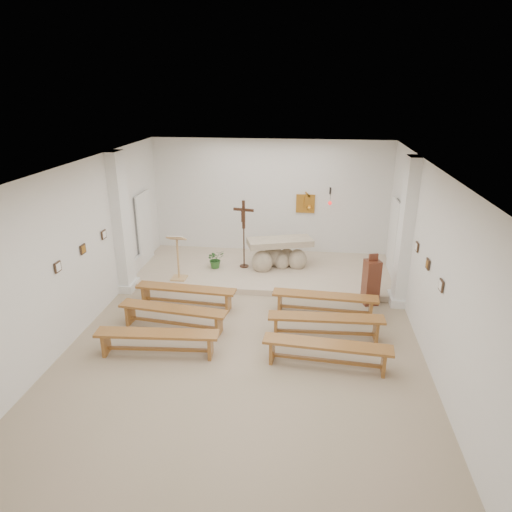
# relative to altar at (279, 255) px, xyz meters

# --- Properties ---
(ground) EXTENTS (7.00, 10.00, 0.00)m
(ground) POSITION_rel_altar_xyz_m (-0.39, -3.59, -0.50)
(ground) COLOR tan
(ground) RESTS_ON ground
(wall_left) EXTENTS (0.02, 10.00, 3.50)m
(wall_left) POSITION_rel_altar_xyz_m (-3.88, -3.59, 1.25)
(wall_left) COLOR white
(wall_left) RESTS_ON ground
(wall_right) EXTENTS (0.02, 10.00, 3.50)m
(wall_right) POSITION_rel_altar_xyz_m (3.10, -3.59, 1.25)
(wall_right) COLOR white
(wall_right) RESTS_ON ground
(wall_back) EXTENTS (7.00, 0.02, 3.50)m
(wall_back) POSITION_rel_altar_xyz_m (-0.39, 1.40, 1.25)
(wall_back) COLOR white
(wall_back) RESTS_ON ground
(ceiling) EXTENTS (7.00, 10.00, 0.02)m
(ceiling) POSITION_rel_altar_xyz_m (-0.39, -3.59, 2.99)
(ceiling) COLOR silver
(ceiling) RESTS_ON wall_back
(sanctuary_platform) EXTENTS (6.98, 3.00, 0.15)m
(sanctuary_platform) POSITION_rel_altar_xyz_m (-0.39, -0.09, -0.42)
(sanctuary_platform) COLOR #C6B198
(sanctuary_platform) RESTS_ON ground
(pilaster_left) EXTENTS (0.26, 0.55, 3.50)m
(pilaster_left) POSITION_rel_altar_xyz_m (-3.76, -1.59, 1.25)
(pilaster_left) COLOR white
(pilaster_left) RESTS_ON ground
(pilaster_right) EXTENTS (0.26, 0.55, 3.50)m
(pilaster_right) POSITION_rel_altar_xyz_m (2.98, -1.59, 1.25)
(pilaster_right) COLOR white
(pilaster_right) RESTS_ON ground
(gold_wall_relief) EXTENTS (0.55, 0.04, 0.55)m
(gold_wall_relief) POSITION_rel_altar_xyz_m (0.66, 1.37, 1.15)
(gold_wall_relief) COLOR #C2852D
(gold_wall_relief) RESTS_ON wall_back
(sanctuary_lamp) EXTENTS (0.11, 0.36, 0.44)m
(sanctuary_lamp) POSITION_rel_altar_xyz_m (1.36, 1.12, 1.31)
(sanctuary_lamp) COLOR black
(sanctuary_lamp) RESTS_ON wall_back
(station_frame_left_front) EXTENTS (0.03, 0.20, 0.20)m
(station_frame_left_front) POSITION_rel_altar_xyz_m (-3.86, -4.39, 1.22)
(station_frame_left_front) COLOR #3B281A
(station_frame_left_front) RESTS_ON wall_left
(station_frame_left_mid) EXTENTS (0.03, 0.20, 0.20)m
(station_frame_left_mid) POSITION_rel_altar_xyz_m (-3.86, -3.39, 1.22)
(station_frame_left_mid) COLOR #3B281A
(station_frame_left_mid) RESTS_ON wall_left
(station_frame_left_rear) EXTENTS (0.03, 0.20, 0.20)m
(station_frame_left_rear) POSITION_rel_altar_xyz_m (-3.86, -2.39, 1.22)
(station_frame_left_rear) COLOR #3B281A
(station_frame_left_rear) RESTS_ON wall_left
(station_frame_right_front) EXTENTS (0.03, 0.20, 0.20)m
(station_frame_right_front) POSITION_rel_altar_xyz_m (3.08, -4.39, 1.22)
(station_frame_right_front) COLOR #3B281A
(station_frame_right_front) RESTS_ON wall_right
(station_frame_right_mid) EXTENTS (0.03, 0.20, 0.20)m
(station_frame_right_mid) POSITION_rel_altar_xyz_m (3.08, -3.39, 1.22)
(station_frame_right_mid) COLOR #3B281A
(station_frame_right_mid) RESTS_ON wall_right
(station_frame_right_rear) EXTENTS (0.03, 0.20, 0.20)m
(station_frame_right_rear) POSITION_rel_altar_xyz_m (3.08, -2.39, 1.22)
(station_frame_right_rear) COLOR #3B281A
(station_frame_right_rear) RESTS_ON wall_right
(radiator_left) EXTENTS (0.10, 0.85, 0.52)m
(radiator_left) POSITION_rel_altar_xyz_m (-3.82, -0.89, -0.23)
(radiator_left) COLOR silver
(radiator_left) RESTS_ON ground
(radiator_right) EXTENTS (0.10, 0.85, 0.52)m
(radiator_right) POSITION_rel_altar_xyz_m (3.04, -0.89, -0.23)
(radiator_right) COLOR silver
(radiator_right) RESTS_ON ground
(altar) EXTENTS (1.88, 1.17, 0.91)m
(altar) POSITION_rel_altar_xyz_m (0.00, 0.00, 0.00)
(altar) COLOR #BFAE92
(altar) RESTS_ON sanctuary_platform
(lectern) EXTENTS (0.45, 0.38, 1.24)m
(lectern) POSITION_rel_altar_xyz_m (-2.54, -1.15, 0.26)
(lectern) COLOR tan
(lectern) RESTS_ON sanctuary_platform
(crucifix_stand) EXTENTS (0.57, 0.25, 1.90)m
(crucifix_stand) POSITION_rel_altar_xyz_m (-0.97, -0.08, 0.75)
(crucifix_stand) COLOR #382211
(crucifix_stand) RESTS_ON sanctuary_platform
(potted_plant) EXTENTS (0.62, 0.60, 0.52)m
(potted_plant) POSITION_rel_altar_xyz_m (-1.74, -0.25, -0.09)
(potted_plant) COLOR #2C5F26
(potted_plant) RESTS_ON sanctuary_platform
(donation_pedestal) EXTENTS (0.42, 0.42, 1.27)m
(donation_pedestal) POSITION_rel_altar_xyz_m (2.31, -1.69, 0.06)
(donation_pedestal) COLOR brown
(donation_pedestal) RESTS_ON ground
(bench_left_front) EXTENTS (2.39, 0.55, 0.50)m
(bench_left_front) POSITION_rel_altar_xyz_m (-2.00, -2.39, -0.12)
(bench_left_front) COLOR #9C652D
(bench_left_front) RESTS_ON ground
(bench_right_front) EXTENTS (2.38, 0.52, 0.50)m
(bench_right_front) POSITION_rel_altar_xyz_m (1.22, -2.39, -0.12)
(bench_right_front) COLOR #9C652D
(bench_right_front) RESTS_ON ground
(bench_left_second) EXTENTS (2.39, 0.67, 0.50)m
(bench_left_second) POSITION_rel_altar_xyz_m (-2.00, -3.43, -0.12)
(bench_left_second) COLOR #9C652D
(bench_left_second) RESTS_ON ground
(bench_right_second) EXTENTS (2.38, 0.46, 0.50)m
(bench_right_second) POSITION_rel_altar_xyz_m (1.22, -3.43, -0.12)
(bench_right_second) COLOR #9C652D
(bench_right_second) RESTS_ON ground
(bench_left_third) EXTENTS (2.39, 0.54, 0.50)m
(bench_left_third) POSITION_rel_altar_xyz_m (-2.00, -4.47, -0.12)
(bench_left_third) COLOR #9C652D
(bench_left_third) RESTS_ON ground
(bench_right_third) EXTENTS (2.39, 0.56, 0.50)m
(bench_right_third) POSITION_rel_altar_xyz_m (1.22, -4.47, -0.12)
(bench_right_third) COLOR #9C652D
(bench_right_third) RESTS_ON ground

